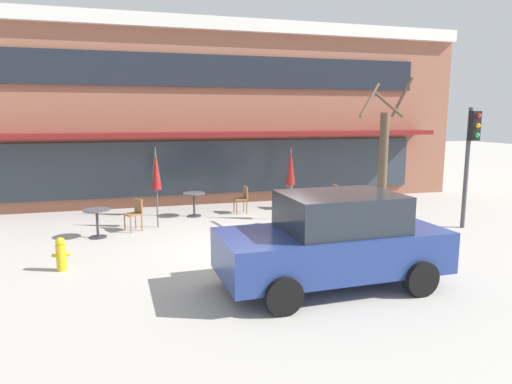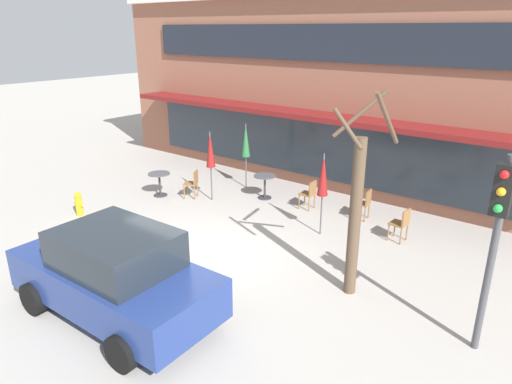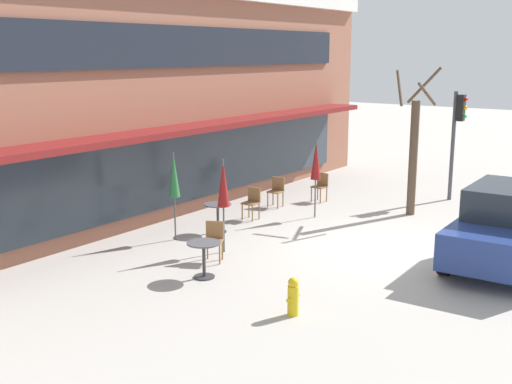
% 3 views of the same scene
% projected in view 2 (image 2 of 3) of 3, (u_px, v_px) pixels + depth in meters
% --- Properties ---
extents(ground_plane, '(80.00, 80.00, 0.00)m').
position_uv_depth(ground_plane, '(202.00, 255.00, 10.94)').
color(ground_plane, '#ADA8A0').
extents(building_facade, '(19.23, 9.10, 6.55)m').
position_uv_depth(building_facade, '(384.00, 81.00, 17.19)').
color(building_facade, '#935B47').
rests_on(building_facade, ground).
extents(cafe_table_near_wall, '(0.70, 0.70, 0.76)m').
position_uv_depth(cafe_table_near_wall, '(265.00, 183.00, 14.46)').
color(cafe_table_near_wall, '#333338').
rests_on(cafe_table_near_wall, ground).
extents(cafe_table_streetside, '(0.70, 0.70, 0.76)m').
position_uv_depth(cafe_table_streetside, '(159.00, 181.00, 14.68)').
color(cafe_table_streetside, '#333338').
rests_on(cafe_table_streetside, ground).
extents(patio_umbrella_green_folded, '(0.28, 0.28, 2.20)m').
position_uv_depth(patio_umbrella_green_folded, '(246.00, 141.00, 15.07)').
color(patio_umbrella_green_folded, '#4C4C51').
rests_on(patio_umbrella_green_folded, ground).
extents(patio_umbrella_cream_folded, '(0.28, 0.28, 2.20)m').
position_uv_depth(patio_umbrella_cream_folded, '(210.00, 150.00, 13.93)').
color(patio_umbrella_cream_folded, '#4C4C51').
rests_on(patio_umbrella_cream_folded, ground).
extents(patio_umbrella_corner_open, '(0.28, 0.28, 2.20)m').
position_uv_depth(patio_umbrella_corner_open, '(323.00, 175.00, 11.53)').
color(patio_umbrella_corner_open, '#4C4C51').
rests_on(patio_umbrella_corner_open, ground).
extents(cafe_chair_0, '(0.42, 0.42, 0.89)m').
position_uv_depth(cafe_chair_0, '(309.00, 193.00, 13.57)').
color(cafe_chair_0, olive).
rests_on(cafe_chair_0, ground).
extents(cafe_chair_1, '(0.43, 0.43, 0.89)m').
position_uv_depth(cafe_chair_1, '(402.00, 222.00, 11.49)').
color(cafe_chair_1, olive).
rests_on(cafe_chair_1, ground).
extents(cafe_chair_2, '(0.44, 0.44, 0.89)m').
position_uv_depth(cafe_chair_2, '(364.00, 202.00, 12.83)').
color(cafe_chair_2, olive).
rests_on(cafe_chair_2, ground).
extents(cafe_chair_3, '(0.54, 0.54, 0.89)m').
position_uv_depth(cafe_chair_3, '(193.00, 182.00, 14.50)').
color(cafe_chair_3, olive).
rests_on(cafe_chair_3, ground).
extents(parked_sedan, '(4.26, 2.13, 1.76)m').
position_uv_depth(parked_sedan, '(115.00, 274.00, 8.37)').
color(parked_sedan, navy).
rests_on(parked_sedan, ground).
extents(street_tree, '(1.24, 1.23, 4.19)m').
position_uv_depth(street_tree, '(356.00, 209.00, 8.82)').
color(street_tree, brown).
rests_on(street_tree, ground).
extents(traffic_light_pole, '(0.26, 0.44, 3.40)m').
position_uv_depth(traffic_light_pole, '(497.00, 226.00, 6.94)').
color(traffic_light_pole, '#47474C').
rests_on(traffic_light_pole, ground).
extents(fire_hydrant, '(0.36, 0.20, 0.71)m').
position_uv_depth(fire_hydrant, '(79.00, 204.00, 13.18)').
color(fire_hydrant, gold).
rests_on(fire_hydrant, ground).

